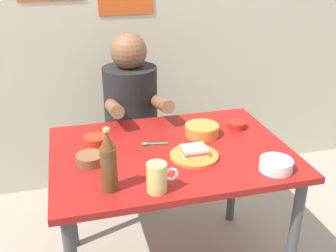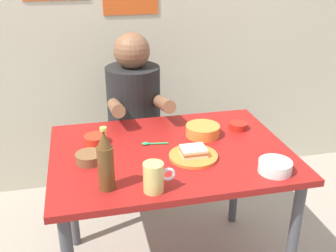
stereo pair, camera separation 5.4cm
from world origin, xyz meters
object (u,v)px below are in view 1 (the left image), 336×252
object	(u,v)px
stool	(133,161)
sandwich	(194,151)
dining_table	(171,167)
plate_orange	(194,156)
condiment_bowl_brown	(90,159)
person_seated	(131,101)
beer_mug	(157,177)
beer_bottle	(109,163)

from	to	relation	value
stool	sandwich	world-z (taller)	sandwich
dining_table	plate_orange	bearing A→B (deg)	-48.82
condiment_bowl_brown	sandwich	bearing A→B (deg)	-7.84
condiment_bowl_brown	dining_table	bearing A→B (deg)	4.94
person_seated	beer_mug	world-z (taller)	person_seated
stool	beer_bottle	bearing A→B (deg)	-104.85
dining_table	condiment_bowl_brown	distance (m)	0.39
person_seated	beer_bottle	bearing A→B (deg)	-105.04
stool	plate_orange	world-z (taller)	plate_orange
stool	condiment_bowl_brown	size ratio (longest dim) A/B	3.75
dining_table	plate_orange	size ratio (longest dim) A/B	5.00
plate_orange	beer_bottle	distance (m)	0.45
beer_bottle	condiment_bowl_brown	bearing A→B (deg)	104.41
beer_mug	beer_bottle	bearing A→B (deg)	161.86
dining_table	beer_mug	distance (m)	0.38
plate_orange	condiment_bowl_brown	size ratio (longest dim) A/B	1.83
plate_orange	stool	bearing A→B (deg)	102.60
plate_orange	sandwich	distance (m)	0.02
plate_orange	beer_mug	bearing A→B (deg)	-134.99
stool	beer_mug	distance (m)	1.05
sandwich	beer_mug	distance (m)	0.32
person_seated	plate_orange	xyz separation A→B (m)	(0.16, -0.71, -0.02)
person_seated	beer_mug	bearing A→B (deg)	-93.69
stool	person_seated	distance (m)	0.42
dining_table	person_seated	xyz separation A→B (m)	(-0.08, 0.62, 0.12)
dining_table	sandwich	size ratio (longest dim) A/B	10.00
plate_orange	condiment_bowl_brown	xyz separation A→B (m)	(-0.46, 0.06, 0.02)
stool	sandwich	distance (m)	0.86
person_seated	sandwich	distance (m)	0.73
person_seated	beer_bottle	world-z (taller)	person_seated
beer_mug	beer_bottle	size ratio (longest dim) A/B	0.48
stool	beer_bottle	xyz separation A→B (m)	(-0.24, -0.89, 0.51)
sandwich	condiment_bowl_brown	distance (m)	0.46
sandwich	condiment_bowl_brown	bearing A→B (deg)	172.16
dining_table	stool	xyz separation A→B (m)	(-0.08, 0.63, -0.30)
dining_table	stool	world-z (taller)	dining_table
dining_table	beer_bottle	distance (m)	0.46
plate_orange	beer_mug	world-z (taller)	beer_mug
plate_orange	beer_mug	size ratio (longest dim) A/B	1.75
stool	beer_mug	bearing A→B (deg)	-93.64
person_seated	dining_table	bearing A→B (deg)	-82.74
dining_table	sandwich	distance (m)	0.18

